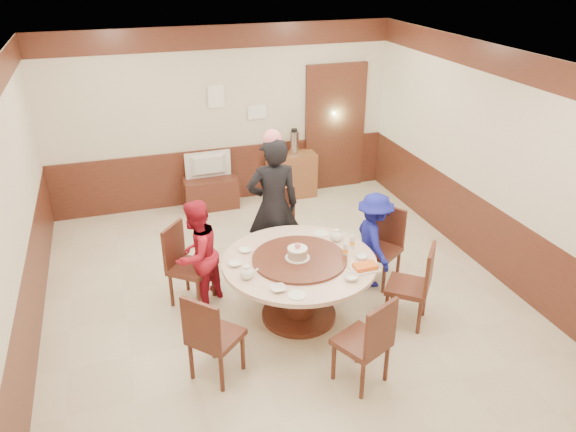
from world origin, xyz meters
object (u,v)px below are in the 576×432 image
object	(u,v)px
person_standing	(273,206)
tv_stand	(211,193)
banquet_table	(299,277)
person_red	(197,255)
person_blue	(374,240)
birthday_cake	(297,253)
side_cabinet	(291,175)
television	(209,166)
shrimp_platter	(365,267)
thermos	(294,143)

from	to	relation	value
person_standing	tv_stand	size ratio (longest dim) A/B	2.13
banquet_table	person_standing	world-z (taller)	person_standing
person_red	person_blue	world-z (taller)	person_red
person_standing	tv_stand	bearing A→B (deg)	-75.53
banquet_table	birthday_cake	size ratio (longest dim) A/B	6.26
birthday_cake	side_cabinet	distance (m)	3.51
birthday_cake	television	xyz separation A→B (m)	(-0.35, 3.29, -0.13)
person_blue	tv_stand	distance (m)	3.26
birthday_cake	television	bearing A→B (deg)	96.08
tv_stand	television	size ratio (longest dim) A/B	1.16
tv_stand	shrimp_platter	bearing A→B (deg)	-75.29
banquet_table	television	size ratio (longest dim) A/B	2.31
banquet_table	side_cabinet	distance (m)	3.47
person_standing	person_red	xyz separation A→B (m)	(-1.06, -0.48, -0.24)
shrimp_platter	tv_stand	xyz separation A→B (m)	(-0.97, 3.70, -0.53)
shrimp_platter	thermos	bearing A→B (deg)	82.97
person_red	side_cabinet	distance (m)	3.39
thermos	tv_stand	bearing A→B (deg)	-178.80
person_standing	person_blue	xyz separation A→B (m)	(1.07, -0.70, -0.30)
person_standing	person_red	bearing A→B (deg)	28.47
tv_stand	person_red	bearing A→B (deg)	-103.74
person_red	television	xyz separation A→B (m)	(0.65, 2.67, 0.05)
shrimp_platter	tv_stand	world-z (taller)	shrimp_platter
person_blue	television	world-z (taller)	person_blue
shrimp_platter	television	distance (m)	3.82
banquet_table	person_blue	xyz separation A→B (m)	(1.10, 0.40, 0.07)
tv_stand	thermos	bearing A→B (deg)	1.20
person_blue	tv_stand	bearing A→B (deg)	31.65
television	shrimp_platter	bearing A→B (deg)	102.87
birthday_cake	shrimp_platter	distance (m)	0.74
birthday_cake	television	distance (m)	3.31
television	tv_stand	bearing A→B (deg)	180.00
person_red	side_cabinet	xyz separation A→B (m)	(2.03, 2.70, -0.29)
banquet_table	thermos	size ratio (longest dim) A/B	4.46
person_red	television	bearing A→B (deg)	-146.87
person_blue	tv_stand	xyz separation A→B (m)	(-1.47, 2.89, -0.36)
thermos	person_red	bearing A→B (deg)	-127.63
person_red	thermos	world-z (taller)	person_red
birthday_cake	tv_stand	size ratio (longest dim) A/B	0.32
shrimp_platter	tv_stand	bearing A→B (deg)	104.71
person_blue	banquet_table	bearing A→B (deg)	114.57
person_blue	birthday_cake	distance (m)	1.22
person_red	banquet_table	bearing A→B (deg)	105.88
banquet_table	person_red	bearing A→B (deg)	149.02
banquet_table	tv_stand	xyz separation A→B (m)	(-0.37, 3.29, -0.28)
birthday_cake	tv_stand	bearing A→B (deg)	96.08
person_red	shrimp_platter	distance (m)	1.92
person_standing	birthday_cake	world-z (taller)	person_standing
tv_stand	television	bearing A→B (deg)	0.00
person_blue	television	bearing A→B (deg)	31.65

